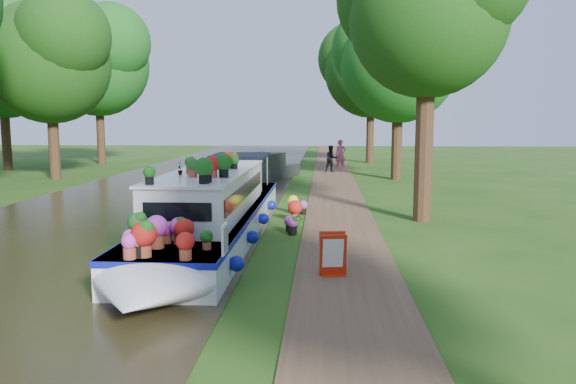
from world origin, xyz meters
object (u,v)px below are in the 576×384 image
Objects in this scene: plant_boat at (212,209)px; sandwich_board at (333,256)px; second_boat at (257,170)px; pedestrian_pink at (341,155)px; pedestrian_dark at (331,159)px.

plant_boat is 4.45m from sandwich_board.
pedestrian_pink is at bearing 72.95° from second_boat.
second_boat is 4.77× the size of pedestrian_dark.
pedestrian_dark is at bearing 70.46° from second_boat.
pedestrian_dark reaches higher than second_boat.
sandwich_board is 0.46× the size of pedestrian_pink.
pedestrian_pink is at bearing 78.78° from plant_boat.
plant_boat is 7.17× the size of pedestrian_pink.
pedestrian_pink is at bearing 41.60° from pedestrian_dark.
plant_boat reaches higher than second_boat.
sandwich_board is 21.98m from pedestrian_dark.
plant_boat reaches higher than pedestrian_pink.
second_boat is at bearing 94.75° from sandwich_board.
sandwich_board is (3.14, -3.13, -0.43)m from plant_boat.
plant_boat is at bearing -115.68° from pedestrian_pink.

